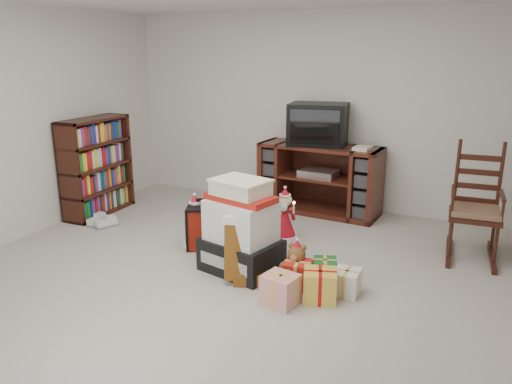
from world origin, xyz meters
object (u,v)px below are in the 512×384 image
at_px(tv_stand, 319,179).
at_px(crt_television, 318,124).
at_px(rocking_chair, 475,216).
at_px(santa_figurine, 285,219).
at_px(sneaker_pair, 102,222).
at_px(mrs_claus_figurine, 196,226).
at_px(bookshelf, 97,168).
at_px(teddy_bear, 297,265).
at_px(gift_pile, 241,232).
at_px(gift_cluster, 314,279).
at_px(red_suitcase, 205,228).

xyz_separation_m(tv_stand, crt_television, (-0.04, 0.00, 0.69)).
xyz_separation_m(rocking_chair, santa_figurine, (-1.90, -0.33, -0.19)).
xyz_separation_m(tv_stand, rocking_chair, (1.83, -0.73, -0.03)).
xyz_separation_m(rocking_chair, crt_television, (-1.88, 0.73, 0.72)).
bearing_deg(sneaker_pair, santa_figurine, 22.54).
bearing_deg(rocking_chair, mrs_claus_figurine, -163.81).
height_order(bookshelf, teddy_bear, bookshelf).
distance_m(santa_figurine, crt_television, 1.40).
distance_m(gift_pile, teddy_bear, 0.60).
height_order(gift_pile, crt_television, crt_television).
relative_size(santa_figurine, gift_cluster, 0.72).
relative_size(rocking_chair, gift_pile, 1.38).
relative_size(tv_stand, santa_figurine, 2.68).
relative_size(tv_stand, teddy_bear, 4.33).
bearing_deg(red_suitcase, gift_pile, -51.26).
bearing_deg(rocking_chair, sneaker_pair, -170.85).
bearing_deg(gift_cluster, tv_stand, 105.85).
distance_m(mrs_claus_figurine, crt_television, 2.05).
distance_m(bookshelf, red_suitcase, 1.95).
height_order(tv_stand, sneaker_pair, tv_stand).
bearing_deg(santa_figurine, tv_stand, 86.37).
distance_m(red_suitcase, mrs_claus_figurine, 0.16).
bearing_deg(mrs_claus_figurine, bookshelf, 164.36).
bearing_deg(mrs_claus_figurine, teddy_bear, -17.03).
height_order(rocking_chair, gift_cluster, rocking_chair).
distance_m(gift_pile, gift_cluster, 0.82).
relative_size(bookshelf, rocking_chair, 1.01).
xyz_separation_m(gift_pile, teddy_bear, (0.56, -0.02, -0.22)).
bearing_deg(mrs_claus_figurine, sneaker_pair, 176.67).
xyz_separation_m(mrs_claus_figurine, sneaker_pair, (-1.34, 0.08, -0.17)).
bearing_deg(mrs_claus_figurine, tv_stand, 62.44).
xyz_separation_m(teddy_bear, sneaker_pair, (-2.61, 0.47, -0.11)).
bearing_deg(bookshelf, teddy_bear, -16.24).
bearing_deg(sneaker_pair, gift_cluster, -2.89).
height_order(red_suitcase, mrs_claus_figurine, mrs_claus_figurine).
xyz_separation_m(tv_stand, teddy_bear, (0.42, -2.03, -0.28)).
height_order(tv_stand, crt_television, crt_television).
relative_size(red_suitcase, crt_television, 0.71).
height_order(bookshelf, mrs_claus_figurine, bookshelf).
distance_m(gift_pile, crt_television, 2.16).
bearing_deg(santa_figurine, bookshelf, -177.57).
height_order(sneaker_pair, crt_television, crt_television).
xyz_separation_m(tv_stand, red_suitcase, (-0.71, -1.70, -0.20)).
distance_m(gift_pile, mrs_claus_figurine, 0.82).
xyz_separation_m(bookshelf, sneaker_pair, (0.36, -0.40, -0.54)).
distance_m(tv_stand, sneaker_pair, 2.73).
xyz_separation_m(sneaker_pair, crt_television, (2.15, 1.57, 1.08)).
distance_m(teddy_bear, gift_cluster, 0.25).
relative_size(tv_stand, red_suitcase, 2.93).
distance_m(sneaker_pair, gift_cluster, 2.88).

